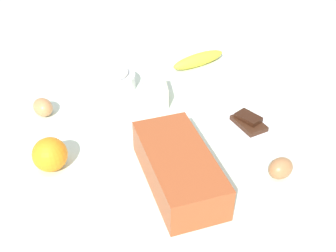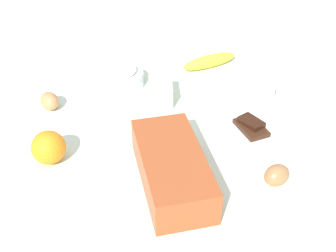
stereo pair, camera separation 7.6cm
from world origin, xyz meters
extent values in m
cube|color=silver|center=(0.00, 0.00, -0.01)|extent=(2.40, 2.40, 0.02)
cube|color=#9E4723|center=(-0.14, 0.06, 0.04)|extent=(0.30, 0.19, 0.08)
cube|color=black|center=(-0.14, 0.06, 0.04)|extent=(0.29, 0.17, 0.07)
cylinder|color=white|center=(0.29, 0.02, 0.02)|extent=(0.13, 0.13, 0.04)
torus|color=white|center=(0.29, 0.02, 0.04)|extent=(0.13, 0.13, 0.01)
ellipsoid|color=white|center=(0.29, 0.02, 0.05)|extent=(0.10, 0.10, 0.03)
cylinder|color=white|center=(0.07, -0.30, 0.02)|extent=(0.12, 0.12, 0.04)
torus|color=white|center=(0.07, -0.30, 0.04)|extent=(0.12, 0.12, 0.01)
ellipsoid|color=white|center=(0.07, -0.30, 0.05)|extent=(0.09, 0.09, 0.03)
ellipsoid|color=yellow|center=(0.28, -0.28, 0.02)|extent=(0.05, 0.19, 0.04)
sphere|color=orange|center=(0.04, 0.28, 0.04)|extent=(0.08, 0.08, 0.08)
cube|color=#F4EDB2|center=(0.16, -0.05, 0.03)|extent=(0.11, 0.09, 0.06)
ellipsoid|color=#BC7F4D|center=(0.26, 0.23, 0.02)|extent=(0.07, 0.06, 0.05)
ellipsoid|color=#A16C41|center=(-0.24, -0.15, 0.02)|extent=(0.05, 0.07, 0.05)
cylinder|color=white|center=(-0.07, -0.20, 0.01)|extent=(0.13, 0.13, 0.01)
cube|color=#381E11|center=(-0.07, -0.20, 0.02)|extent=(0.09, 0.06, 0.01)
cube|color=black|center=(-0.06, -0.20, 0.03)|extent=(0.07, 0.05, 0.01)
camera|label=1|loc=(-0.71, 0.42, 0.65)|focal=45.37mm
camera|label=2|loc=(-0.75, 0.35, 0.65)|focal=45.37mm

